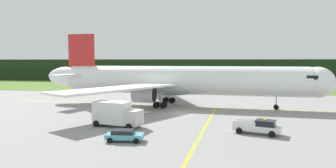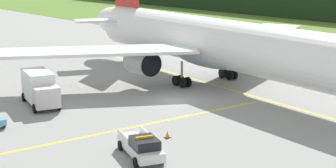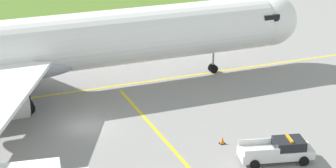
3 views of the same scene
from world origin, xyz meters
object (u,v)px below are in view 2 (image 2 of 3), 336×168
catering_truck (40,88)px  apron_cone (167,134)px  airliner (221,45)px  ops_pickup_truck (141,146)px

catering_truck → apron_cone: 16.66m
catering_truck → airliner: bearing=73.1°
airliner → catering_truck: airliner is taller
catering_truck → apron_cone: catering_truck is taller
airliner → catering_truck: 21.09m
apron_cone → catering_truck: bearing=-168.8°
catering_truck → apron_cone: bearing=11.2°
airliner → ops_pickup_truck: size_ratio=9.60×
ops_pickup_truck → apron_cone: 5.04m
ops_pickup_truck → airliner: bearing=120.5°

